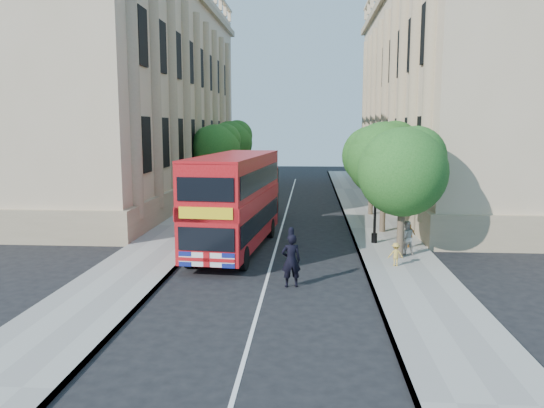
% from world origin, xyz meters
% --- Properties ---
extents(ground, '(120.00, 120.00, 0.00)m').
position_xyz_m(ground, '(0.00, 0.00, 0.00)').
color(ground, black).
rests_on(ground, ground).
extents(pavement_right, '(3.50, 80.00, 0.12)m').
position_xyz_m(pavement_right, '(5.75, 10.00, 0.06)').
color(pavement_right, gray).
rests_on(pavement_right, ground).
extents(pavement_left, '(3.50, 80.00, 0.12)m').
position_xyz_m(pavement_left, '(-5.75, 10.00, 0.06)').
color(pavement_left, gray).
rests_on(pavement_left, ground).
extents(building_right, '(12.00, 38.00, 18.00)m').
position_xyz_m(building_right, '(13.80, 24.00, 9.00)').
color(building_right, tan).
rests_on(building_right, ground).
extents(building_left, '(12.00, 38.00, 18.00)m').
position_xyz_m(building_left, '(-13.80, 24.00, 9.00)').
color(building_left, tan).
rests_on(building_left, ground).
extents(tree_right_near, '(4.00, 4.00, 6.08)m').
position_xyz_m(tree_right_near, '(5.84, 3.03, 4.25)').
color(tree_right_near, '#473828').
rests_on(tree_right_near, ground).
extents(tree_right_mid, '(4.20, 4.20, 6.37)m').
position_xyz_m(tree_right_mid, '(5.84, 9.03, 4.45)').
color(tree_right_mid, '#473828').
rests_on(tree_right_mid, ground).
extents(tree_right_far, '(4.00, 4.00, 6.15)m').
position_xyz_m(tree_right_far, '(5.84, 15.03, 4.31)').
color(tree_right_far, '#473828').
rests_on(tree_right_far, ground).
extents(tree_left_far, '(4.00, 4.00, 6.30)m').
position_xyz_m(tree_left_far, '(-5.96, 22.03, 4.44)').
color(tree_left_far, '#473828').
rests_on(tree_left_far, ground).
extents(tree_left_back, '(4.20, 4.20, 6.65)m').
position_xyz_m(tree_left_back, '(-5.96, 30.03, 4.71)').
color(tree_left_back, '#473828').
rests_on(tree_left_back, ground).
extents(lamp_post, '(0.32, 0.32, 5.16)m').
position_xyz_m(lamp_post, '(5.00, 6.00, 2.51)').
color(lamp_post, black).
rests_on(lamp_post, pavement_right).
extents(double_decker_bus, '(3.53, 10.16, 4.60)m').
position_xyz_m(double_decker_bus, '(-1.94, 4.29, 2.54)').
color(double_decker_bus, '#AA0B10').
rests_on(double_decker_bus, ground).
extents(box_van, '(2.58, 5.68, 3.18)m').
position_xyz_m(box_van, '(-1.81, 13.40, 1.55)').
color(box_van, black).
rests_on(box_van, ground).
extents(police_constable, '(0.83, 0.64, 2.05)m').
position_xyz_m(police_constable, '(0.99, -1.48, 1.02)').
color(police_constable, black).
rests_on(police_constable, ground).
extents(woman_pedestrian, '(0.87, 0.73, 1.60)m').
position_xyz_m(woman_pedestrian, '(6.16, 3.53, 0.92)').
color(woman_pedestrian, beige).
rests_on(woman_pedestrian, pavement_right).
extents(child_a, '(0.75, 0.62, 1.20)m').
position_xyz_m(child_a, '(6.60, 5.08, 0.72)').
color(child_a, orange).
rests_on(child_a, pavement_right).
extents(child_b, '(0.68, 0.43, 1.01)m').
position_xyz_m(child_b, '(5.36, 1.46, 0.62)').
color(child_b, gold).
rests_on(child_b, pavement_right).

